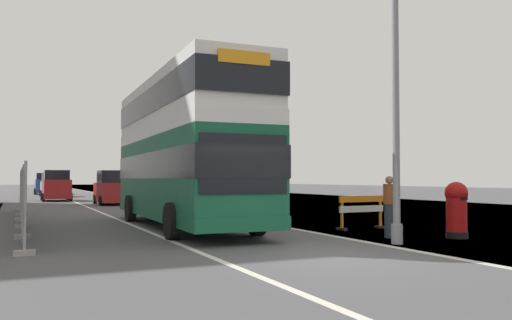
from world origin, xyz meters
The scene contains 11 objects.
ground centered at (0.58, 0.13, -0.05)m, with size 140.00×280.00×0.10m.
double_decker_bus centered at (-0.59, 7.81, 2.62)m, with size 2.93×11.18×4.92m.
lamppost_foreground centered at (2.95, 1.19, 3.88)m, with size 0.29×0.70×8.23m.
red_pillar_postbox centered at (5.32, 1.58, 0.85)m, with size 0.62×0.62×1.55m.
roadworks_barrier centered at (4.42, 4.72, 0.67)m, with size 1.73×0.53×1.08m.
construction_site_fence centered at (-5.53, 11.38, 0.96)m, with size 0.44×17.20×2.02m.
car_oncoming_near centered at (-0.19, 24.69, 1.00)m, with size 2.02×4.20×2.13m.
car_receding_mid centered at (-3.07, 32.00, 1.06)m, with size 2.03×3.95×2.24m.
car_receding_far centered at (-2.81, 41.72, 0.99)m, with size 2.01×4.44×2.10m.
car_far_side centered at (-3.03, 49.37, 1.04)m, with size 2.10×4.02×2.20m.
pedestrian_at_kerb centered at (3.70, 2.40, 0.86)m, with size 0.34×0.34×1.71m.
Camera 1 is at (-5.70, -9.41, 1.64)m, focal length 37.12 mm.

